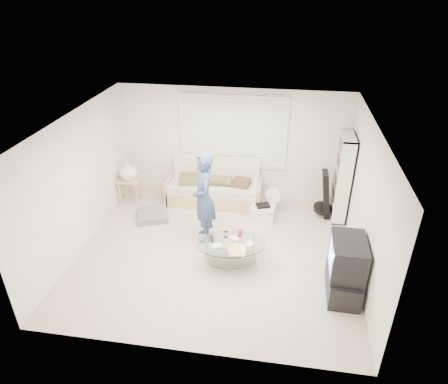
% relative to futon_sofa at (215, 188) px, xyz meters
% --- Properties ---
extents(ground, '(5.00, 5.00, 0.00)m').
position_rel_futon_sofa_xyz_m(ground, '(0.35, -1.87, -0.33)').
color(ground, '#BBA891').
rests_on(ground, ground).
extents(room_shell, '(5.02, 4.52, 2.51)m').
position_rel_futon_sofa_xyz_m(room_shell, '(0.35, -1.39, 1.30)').
color(room_shell, white).
rests_on(room_shell, ground).
extents(window_blinds, '(2.32, 0.08, 1.62)m').
position_rel_futon_sofa_xyz_m(window_blinds, '(0.35, 0.33, 1.22)').
color(window_blinds, silver).
rests_on(window_blinds, ground).
extents(futon_sofa, '(2.08, 0.84, 1.02)m').
position_rel_futon_sofa_xyz_m(futon_sofa, '(0.00, 0.00, 0.00)').
color(futon_sofa, tan).
rests_on(futon_sofa, ground).
extents(grey_floor_pillow, '(0.79, 0.79, 0.14)m').
position_rel_futon_sofa_xyz_m(grey_floor_pillow, '(-1.17, -0.90, -0.26)').
color(grey_floor_pillow, slate).
rests_on(grey_floor_pillow, ground).
extents(side_table, '(0.49, 0.39, 0.96)m').
position_rel_futon_sofa_xyz_m(side_table, '(-1.87, -0.29, 0.38)').
color(side_table, tan).
rests_on(side_table, ground).
extents(bookshelf, '(0.29, 0.76, 1.81)m').
position_rel_futon_sofa_xyz_m(bookshelf, '(2.68, -0.21, 0.57)').
color(bookshelf, white).
rests_on(bookshelf, ground).
extents(guitar_case, '(0.36, 0.37, 1.01)m').
position_rel_futon_sofa_xyz_m(guitar_case, '(2.39, -0.27, 0.11)').
color(guitar_case, black).
rests_on(guitar_case, ground).
extents(floor_fan, '(0.35, 0.23, 0.57)m').
position_rel_futon_sofa_xyz_m(floor_fan, '(1.31, -0.24, -0.00)').
color(floor_fan, white).
rests_on(floor_fan, ground).
extents(storage_bin, '(0.52, 0.39, 0.34)m').
position_rel_futon_sofa_xyz_m(storage_bin, '(1.12, -0.58, -0.18)').
color(storage_bin, white).
rests_on(storage_bin, ground).
extents(tv_unit, '(0.53, 0.94, 1.01)m').
position_rel_futon_sofa_xyz_m(tv_unit, '(2.55, -2.60, 0.15)').
color(tv_unit, black).
rests_on(tv_unit, ground).
extents(coffee_table, '(1.35, 0.99, 0.57)m').
position_rel_futon_sofa_xyz_m(coffee_table, '(0.69, -2.18, 0.03)').
color(coffee_table, silver).
rests_on(coffee_table, ground).
extents(standing_person, '(0.61, 0.75, 1.79)m').
position_rel_futon_sofa_xyz_m(standing_person, '(0.06, -1.46, 0.56)').
color(standing_person, navy).
rests_on(standing_person, ground).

